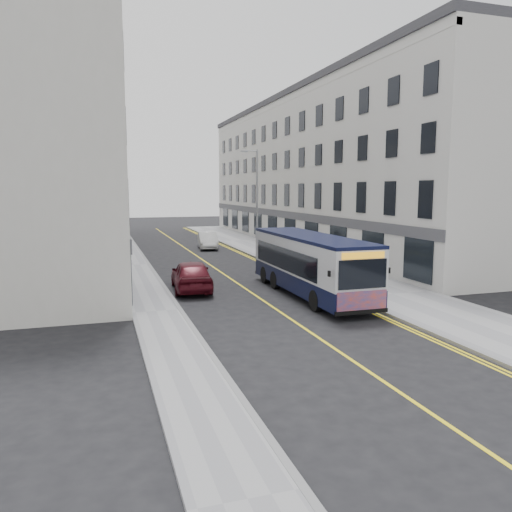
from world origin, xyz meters
TOP-DOWN VIEW (x-y plane):
  - ground at (0.00, 0.00)m, footprint 140.00×140.00m
  - pavement_east at (6.25, 12.00)m, footprint 4.50×64.00m
  - pavement_west at (-5.00, 12.00)m, footprint 2.00×64.00m
  - kerb_east at (4.00, 12.00)m, footprint 0.18×64.00m
  - kerb_west at (-4.00, 12.00)m, footprint 0.18×64.00m
  - road_centre_line at (0.00, 12.00)m, footprint 0.12×64.00m
  - road_dbl_yellow_inner at (3.55, 12.00)m, footprint 0.10×64.00m
  - road_dbl_yellow_outer at (3.75, 12.00)m, footprint 0.10×64.00m
  - terrace_east at (11.50, 21.00)m, footprint 6.00×46.00m
  - terrace_west at (-9.00, 21.00)m, footprint 6.00×46.00m
  - streetlamp at (4.17, 14.00)m, footprint 1.32×0.18m
  - city_bus at (2.50, 0.18)m, footprint 2.36×10.10m
  - bicycle at (4.40, -1.09)m, footprint 2.19×1.45m
  - pedestrian_near at (5.96, 11.52)m, footprint 0.69×0.57m
  - pedestrian_far at (6.80, 12.54)m, footprint 1.09×1.07m
  - car_white at (1.80, 20.36)m, footprint 2.03×4.45m
  - car_maroon at (-2.73, 3.10)m, footprint 2.22×4.75m

SIDE VIEW (x-z plane):
  - ground at x=0.00m, z-range 0.00..0.00m
  - road_centre_line at x=0.00m, z-range 0.00..0.01m
  - road_dbl_yellow_inner at x=3.55m, z-range 0.00..0.01m
  - road_dbl_yellow_outer at x=3.75m, z-range 0.00..0.01m
  - pavement_east at x=6.25m, z-range 0.00..0.12m
  - pavement_west at x=-5.00m, z-range 0.00..0.12m
  - kerb_east at x=4.00m, z-range 0.00..0.13m
  - kerb_west at x=-4.00m, z-range 0.00..0.13m
  - bicycle at x=4.40m, z-range 0.12..1.21m
  - car_white at x=1.80m, z-range 0.00..1.42m
  - car_maroon at x=-2.73m, z-range 0.00..1.57m
  - pedestrian_near at x=5.96m, z-range 0.12..1.74m
  - pedestrian_far at x=6.80m, z-range 0.12..1.90m
  - city_bus at x=2.50m, z-range 0.14..3.07m
  - streetlamp at x=4.17m, z-range 0.38..8.38m
  - terrace_east at x=11.50m, z-range 0.00..13.00m
  - terrace_west at x=-9.00m, z-range 0.00..13.00m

